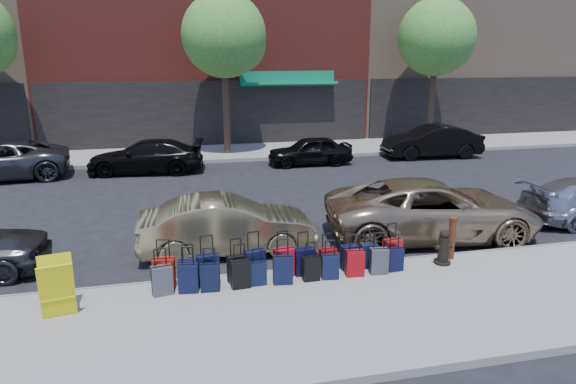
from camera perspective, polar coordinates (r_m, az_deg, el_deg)
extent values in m
plane|color=black|center=(15.49, -4.50, -2.62)|extent=(120.00, 120.00, 0.00)
cube|color=gray|center=(9.58, 1.61, -13.79)|extent=(60.00, 4.00, 0.15)
cube|color=gray|center=(25.13, -7.99, 4.34)|extent=(60.00, 4.00, 0.15)
cube|color=gray|center=(11.34, -1.01, -8.98)|extent=(60.00, 0.08, 0.15)
cube|color=gray|center=(23.15, -7.52, 3.44)|extent=(60.00, 0.08, 0.15)
cube|color=black|center=(26.81, -8.52, 8.50)|extent=(16.66, 0.15, 3.40)
cube|color=#0C724C|center=(26.96, 0.11, 11.90)|extent=(5.00, 0.91, 0.27)
cube|color=#0C724C|center=(27.23, -0.04, 12.67)|extent=(5.00, 0.10, 0.60)
cube|color=black|center=(32.31, 21.41, 8.74)|extent=(14.70, 0.15, 3.40)
cylinder|color=black|center=(24.34, -6.91, 9.92)|extent=(0.30, 0.30, 4.80)
sphere|color=#367627|center=(24.26, -7.13, 16.92)|extent=(3.80, 3.80, 3.80)
sphere|color=#367627|center=(24.33, -5.64, 16.06)|extent=(2.58, 2.58, 2.58)
cylinder|color=black|center=(27.54, 15.71, 10.06)|extent=(0.30, 0.30, 4.80)
sphere|color=#367627|center=(27.47, 16.16, 16.23)|extent=(3.80, 3.80, 3.80)
sphere|color=#367627|center=(27.76, 17.23, 15.35)|extent=(2.58, 2.58, 2.58)
cube|color=#A5130A|center=(10.64, -13.60, -8.79)|extent=(0.45, 0.28, 0.64)
cylinder|color=black|center=(10.38, -13.83, -5.29)|extent=(0.24, 0.06, 0.03)
cube|color=black|center=(10.70, -11.04, -8.76)|extent=(0.39, 0.26, 0.54)
cylinder|color=black|center=(10.48, -11.20, -5.80)|extent=(0.21, 0.07, 0.03)
cube|color=black|center=(10.65, -8.87, -8.48)|extent=(0.46, 0.29, 0.65)
cylinder|color=black|center=(10.39, -9.02, -4.93)|extent=(0.24, 0.06, 0.03)
cube|color=black|center=(10.71, -5.69, -8.43)|extent=(0.41, 0.28, 0.57)
cylinder|color=black|center=(10.48, -5.78, -5.31)|extent=(0.22, 0.07, 0.03)
cube|color=black|center=(10.82, -3.72, -7.98)|extent=(0.46, 0.31, 0.63)
cylinder|color=black|center=(10.57, -3.78, -4.56)|extent=(0.24, 0.08, 0.03)
cube|color=#A50A17|center=(10.89, -0.47, -7.82)|extent=(0.44, 0.28, 0.62)
cylinder|color=black|center=(10.65, -0.48, -4.50)|extent=(0.23, 0.06, 0.03)
cube|color=black|center=(10.98, 1.76, -7.72)|extent=(0.41, 0.24, 0.59)
cylinder|color=black|center=(10.74, 1.79, -4.57)|extent=(0.22, 0.05, 0.03)
cube|color=maroon|center=(11.13, 4.43, -7.58)|extent=(0.38, 0.25, 0.54)
cylinder|color=black|center=(10.92, 4.49, -4.77)|extent=(0.20, 0.06, 0.03)
cube|color=black|center=(11.33, 6.79, -7.20)|extent=(0.38, 0.24, 0.54)
cylinder|color=black|center=(11.12, 6.88, -4.41)|extent=(0.20, 0.06, 0.03)
cube|color=black|center=(11.46, 8.98, -7.02)|extent=(0.39, 0.25, 0.55)
cylinder|color=black|center=(11.25, 9.10, -4.23)|extent=(0.21, 0.06, 0.03)
cube|color=#AC0B0E|center=(11.67, 11.50, -6.58)|extent=(0.43, 0.29, 0.60)
cylinder|color=black|center=(11.45, 11.66, -3.56)|extent=(0.23, 0.07, 0.03)
cube|color=#3A3A3F|center=(10.41, -13.82, -9.52)|extent=(0.43, 0.30, 0.58)
cylinder|color=black|center=(10.17, -14.04, -6.28)|extent=(0.22, 0.07, 0.03)
cube|color=black|center=(10.40, -11.02, -9.38)|extent=(0.42, 0.27, 0.58)
cylinder|color=black|center=(10.16, -11.20, -6.15)|extent=(0.22, 0.06, 0.03)
cube|color=black|center=(10.39, -8.68, -9.38)|extent=(0.40, 0.25, 0.55)
cylinder|color=black|center=(10.15, -8.81, -6.27)|extent=(0.21, 0.05, 0.03)
cube|color=black|center=(10.44, -5.29, -9.09)|extent=(0.40, 0.25, 0.56)
cylinder|color=black|center=(10.21, -5.38, -5.93)|extent=(0.22, 0.05, 0.03)
cube|color=black|center=(10.55, -3.34, -9.04)|extent=(0.33, 0.21, 0.48)
cylinder|color=black|center=(10.35, -3.39, -6.40)|extent=(0.18, 0.04, 0.03)
cube|color=black|center=(10.57, -0.58, -8.65)|extent=(0.42, 0.28, 0.58)
cylinder|color=black|center=(10.33, -0.59, -5.42)|extent=(0.22, 0.06, 0.03)
cube|color=black|center=(10.74, 2.58, -8.50)|extent=(0.35, 0.21, 0.51)
cylinder|color=black|center=(10.53, 2.62, -5.74)|extent=(0.19, 0.04, 0.03)
cube|color=black|center=(10.84, 4.69, -8.29)|extent=(0.37, 0.24, 0.52)
cylinder|color=black|center=(10.63, 4.76, -5.51)|extent=(0.20, 0.05, 0.03)
cube|color=maroon|center=(11.02, 7.43, -7.84)|extent=(0.40, 0.26, 0.56)
cylinder|color=black|center=(10.79, 7.54, -4.85)|extent=(0.22, 0.05, 0.03)
cube|color=#3A393E|center=(11.20, 10.07, -7.57)|extent=(0.40, 0.26, 0.56)
cylinder|color=black|center=(10.98, 10.21, -4.63)|extent=(0.21, 0.06, 0.03)
cube|color=black|center=(11.42, 11.77, -7.34)|extent=(0.36, 0.22, 0.51)
cylinder|color=black|center=(11.22, 11.92, -4.73)|extent=(0.19, 0.04, 0.03)
cylinder|color=black|center=(12.12, 16.77, -7.48)|extent=(0.36, 0.36, 0.06)
cylinder|color=black|center=(12.01, 16.88, -6.10)|extent=(0.24, 0.24, 0.56)
sphere|color=black|center=(11.89, 17.01, -4.52)|extent=(0.22, 0.22, 0.22)
cylinder|color=black|center=(11.98, 16.91, -5.84)|extent=(0.40, 0.11, 0.10)
cylinder|color=#38190C|center=(12.31, 17.73, -4.96)|extent=(0.16, 0.16, 0.96)
cylinder|color=#38190C|center=(12.16, 17.91, -2.83)|extent=(0.18, 0.18, 0.04)
cube|color=yellow|center=(10.01, -24.28, -10.01)|extent=(0.62, 0.37, 1.04)
cube|color=yellow|center=(10.36, -24.30, -9.17)|extent=(0.62, 0.37, 1.04)
cube|color=yellow|center=(10.25, -24.19, -10.39)|extent=(0.64, 0.48, 0.02)
imported|color=tan|center=(12.48, -6.77, -3.73)|extent=(4.25, 1.56, 1.39)
imported|color=#9F8461|center=(13.94, 15.71, -1.87)|extent=(5.80, 3.23, 1.54)
imported|color=black|center=(21.66, -15.52, 3.81)|extent=(4.80, 2.40, 1.34)
imported|color=black|center=(22.45, 2.45, 4.61)|extent=(3.68, 1.53, 1.25)
imported|color=black|center=(24.96, 15.68, 5.42)|extent=(4.63, 1.87, 1.50)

